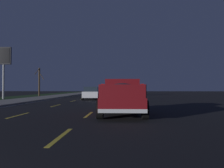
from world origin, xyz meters
TOP-DOWN VIEW (x-y plane):
  - ground at (27.00, 0.00)m, footprint 144.00×144.00m
  - sidewalk_shoulder at (27.00, 7.45)m, footprint 108.00×4.00m
  - grass_verge at (27.00, 12.45)m, footprint 108.00×6.00m
  - lane_markings at (30.39, 3.07)m, footprint 108.48×7.04m
  - pickup_truck at (10.38, -3.50)m, footprint 5.42×2.29m
  - sedan_green at (34.13, -0.02)m, footprint 4.44×2.08m
  - sedan_white at (25.43, 0.20)m, footprint 4.45×2.10m
  - gas_price_sign at (25.82, 11.42)m, footprint 0.27×1.90m
  - bare_tree_far at (36.15, 10.78)m, footprint 1.83×1.31m

SIDE VIEW (x-z plane):
  - ground at x=27.00m, z-range 0.00..0.00m
  - grass_verge at x=27.00m, z-range 0.00..0.01m
  - lane_markings at x=30.39m, z-range 0.00..0.01m
  - sidewalk_shoulder at x=27.00m, z-range 0.00..0.12m
  - sedan_green at x=34.13m, z-range 0.01..1.55m
  - sedan_white at x=25.43m, z-range 0.01..1.55m
  - pickup_truck at x=10.38m, z-range 0.05..1.92m
  - bare_tree_far at x=36.15m, z-range 0.16..5.02m
  - gas_price_sign at x=25.82m, z-range 1.63..8.18m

